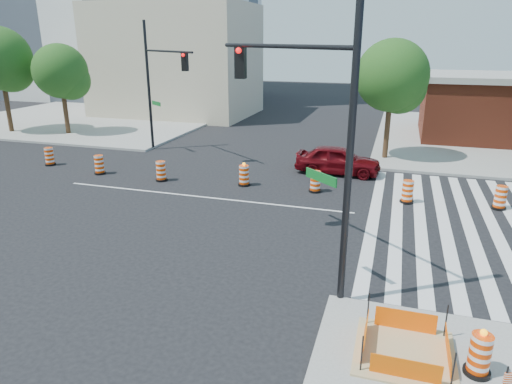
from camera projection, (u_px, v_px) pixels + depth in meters
ground at (201, 197)px, 21.08m from camera, size 120.00×120.00×0.00m
sidewalk_nw at (102, 117)px, 42.43m from camera, size 22.00×22.00×0.15m
crosswalk_east at (456, 224)px, 17.99m from camera, size 6.75×13.50×0.01m
lane_centerline at (201, 197)px, 21.08m from camera, size 14.00×0.12×0.01m
excavation_pit at (404, 351)px, 10.33m from camera, size 2.20×2.20×0.90m
beige_midrise at (177, 61)px, 42.78m from camera, size 14.00×10.00×10.00m
red_coupe at (338, 160)px, 24.48m from camera, size 4.53×1.88×1.54m
signal_pole_se at (307, 106)px, 12.47m from camera, size 4.96×4.32×8.50m
signal_pole_nw at (159, 76)px, 27.40m from camera, size 4.89×3.64×7.89m
pit_drum at (479, 356)px, 9.60m from camera, size 0.56×0.56×1.10m
tree_north_a at (1, 62)px, 33.75m from camera, size 4.63×4.63×7.88m
tree_north_b at (62, 74)px, 33.29m from camera, size 3.93×3.92×6.66m
tree_north_c at (393, 80)px, 26.11m from camera, size 4.12×4.12×7.01m
median_drum_0 at (50, 157)px, 26.24m from camera, size 0.60×0.60×1.02m
median_drum_1 at (99, 165)px, 24.52m from camera, size 0.60×0.60×1.02m
median_drum_2 at (161, 172)px, 23.33m from camera, size 0.60×0.60×1.02m
median_drum_3 at (244, 176)px, 22.57m from camera, size 0.60×0.60×1.18m
median_drum_4 at (315, 182)px, 21.63m from camera, size 0.60×0.60×1.02m
median_drum_5 at (407, 192)px, 20.19m from camera, size 0.60×0.60×1.02m
median_drum_6 at (500, 198)px, 19.44m from camera, size 0.60×0.60×1.02m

